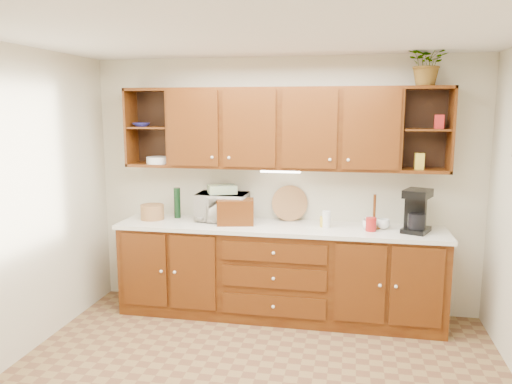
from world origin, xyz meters
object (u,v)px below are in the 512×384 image
at_px(potted_plant, 428,63).
at_px(coffee_maker, 417,211).
at_px(microwave, 222,207).
at_px(bread_box, 235,212).

bearing_deg(potted_plant, coffee_maker, -116.08).
xyz_separation_m(microwave, potted_plant, (1.95, -0.02, 1.41)).
relative_size(microwave, potted_plant, 1.27).
relative_size(bread_box, potted_plant, 0.89).
xyz_separation_m(bread_box, coffee_maker, (1.74, 0.03, 0.07)).
height_order(bread_box, coffee_maker, coffee_maker).
bearing_deg(coffee_maker, microwave, -160.58).
height_order(microwave, potted_plant, potted_plant).
bearing_deg(bread_box, potted_plant, -8.22).
distance_m(microwave, bread_box, 0.22).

